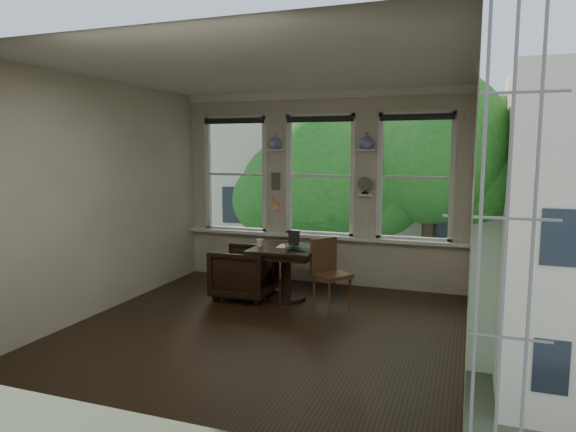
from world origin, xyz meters
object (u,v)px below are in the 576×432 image
at_px(mug, 260,243).
at_px(armchair_left, 244,272).
at_px(laptop, 295,250).
at_px(side_chair_right, 332,274).
at_px(table, 286,274).

bearing_deg(mug, armchair_left, -166.13).
relative_size(laptop, mug, 3.00).
bearing_deg(armchair_left, laptop, 84.24).
relative_size(side_chair_right, laptop, 2.74).
xyz_separation_m(armchair_left, laptop, (0.79, -0.05, 0.39)).
xyz_separation_m(side_chair_right, laptop, (-0.52, -0.00, 0.30)).
bearing_deg(armchair_left, mug, 102.05).
distance_m(armchair_left, laptop, 0.89).
distance_m(table, side_chair_right, 0.73).
bearing_deg(mug, table, 8.35).
bearing_deg(laptop, table, 163.51).
xyz_separation_m(table, mug, (-0.37, -0.05, 0.43)).
relative_size(side_chair_right, mug, 8.22).
bearing_deg(side_chair_right, mug, 121.93).
bearing_deg(laptop, armchair_left, -159.31).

